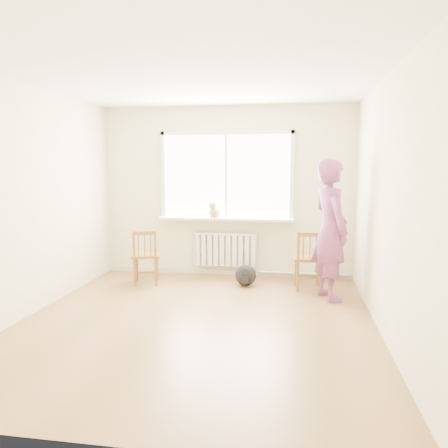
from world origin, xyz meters
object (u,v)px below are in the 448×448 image
at_px(person, 330,230).
at_px(backpack, 246,275).
at_px(chair_left, 146,257).
at_px(cat, 215,211).
at_px(chair_right, 309,260).

height_order(person, backpack, person).
bearing_deg(backpack, chair_left, -173.45).
distance_m(chair_left, person, 2.71).
bearing_deg(chair_left, person, 159.79).
distance_m(chair_left, backpack, 1.51).
bearing_deg(cat, person, -22.06).
relative_size(chair_left, person, 0.44).
relative_size(chair_right, backpack, 2.74).
xyz_separation_m(chair_left, backpack, (1.48, 0.17, -0.26)).
height_order(chair_left, cat, cat).
distance_m(person, cat, 1.92).
relative_size(chair_right, person, 0.46).
xyz_separation_m(chair_right, cat, (-1.45, 0.50, 0.64)).
height_order(chair_right, person, person).
xyz_separation_m(person, cat, (-1.71, 0.87, 0.14)).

